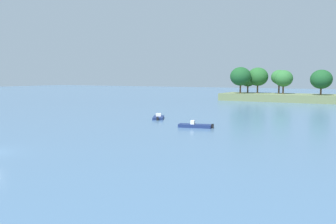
{
  "coord_description": "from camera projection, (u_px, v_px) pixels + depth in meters",
  "views": [
    {
      "loc": [
        29.66,
        -19.19,
        6.68
      ],
      "look_at": [
        1.34,
        29.81,
        1.2
      ],
      "focal_mm": 38.65,
      "sensor_mm": 36.0,
      "label": 1
    }
  ],
  "objects": [
    {
      "name": "treeline_island",
      "position": [
        333.0,
        89.0,
        93.82
      ],
      "size": [
        66.03,
        12.15,
        10.33
      ],
      "color": "#66754C",
      "rests_on": "ground"
    },
    {
      "name": "small_motorboat",
      "position": [
        195.0,
        126.0,
        48.04
      ],
      "size": [
        4.75,
        2.49,
        0.93
      ],
      "color": "navy",
      "rests_on": "ground"
    },
    {
      "name": "fishing_skiff",
      "position": [
        158.0,
        117.0,
        58.11
      ],
      "size": [
        3.43,
        4.51,
        0.85
      ],
      "color": "navy",
      "rests_on": "ground"
    }
  ]
}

